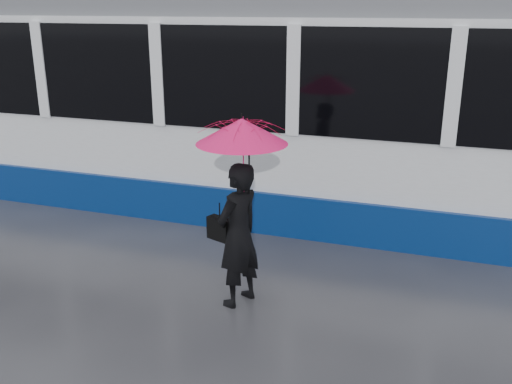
% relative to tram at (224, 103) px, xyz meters
% --- Properties ---
extents(ground, '(90.00, 90.00, 0.00)m').
position_rel_tram_xyz_m(ground, '(1.88, -2.50, -1.64)').
color(ground, '#2B2B30').
rests_on(ground, ground).
extents(rails, '(34.00, 1.51, 0.02)m').
position_rel_tram_xyz_m(rails, '(1.88, -0.00, -1.63)').
color(rails, '#3F3D38').
rests_on(rails, ground).
extents(tram, '(26.00, 2.56, 3.35)m').
position_rel_tram_xyz_m(tram, '(0.00, 0.00, 0.00)').
color(tram, white).
rests_on(tram, ground).
extents(woman, '(0.57, 0.68, 1.61)m').
position_rel_tram_xyz_m(woman, '(1.47, -3.22, -0.83)').
color(woman, black).
rests_on(woman, ground).
extents(umbrella, '(1.22, 1.22, 1.09)m').
position_rel_tram_xyz_m(umbrella, '(1.52, -3.22, 0.12)').
color(umbrella, '#EE1483').
rests_on(umbrella, ground).
extents(handbag, '(0.31, 0.22, 0.43)m').
position_rel_tram_xyz_m(handbag, '(1.25, -3.20, -0.79)').
color(handbag, black).
rests_on(handbag, ground).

